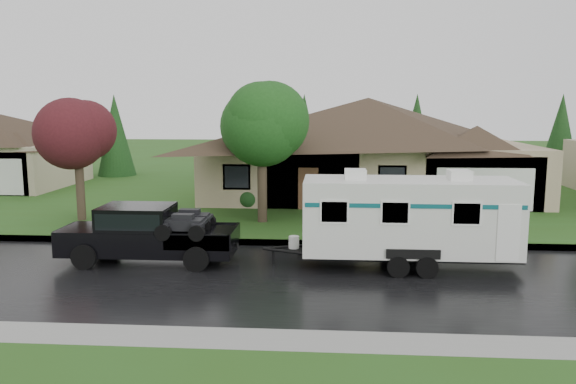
{
  "coord_description": "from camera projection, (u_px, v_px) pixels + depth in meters",
  "views": [
    {
      "loc": [
        -0.28,
        -18.69,
        5.28
      ],
      "look_at": [
        -1.75,
        2.0,
        2.09
      ],
      "focal_mm": 35.0,
      "sensor_mm": 36.0,
      "label": 1
    }
  ],
  "objects": [
    {
      "name": "ground",
      "position": [
        335.0,
        262.0,
        19.21
      ],
      "size": [
        140.0,
        140.0,
        0.0
      ],
      "primitive_type": "plane",
      "color": "#2C541A",
      "rests_on": "ground"
    },
    {
      "name": "road",
      "position": [
        336.0,
        279.0,
        17.24
      ],
      "size": [
        140.0,
        8.0,
        0.01
      ],
      "primitive_type": "cube",
      "color": "black",
      "rests_on": "ground"
    },
    {
      "name": "curb",
      "position": [
        334.0,
        244.0,
        21.42
      ],
      "size": [
        140.0,
        0.5,
        0.15
      ],
      "primitive_type": "cube",
      "color": "gray",
      "rests_on": "ground"
    },
    {
      "name": "lawn",
      "position": [
        332.0,
        193.0,
        33.99
      ],
      "size": [
        140.0,
        26.0,
        0.15
      ],
      "primitive_type": "cube",
      "color": "#2C541A",
      "rests_on": "ground"
    },
    {
      "name": "house_main",
      "position": [
        373.0,
        136.0,
        32.15
      ],
      "size": [
        19.44,
        10.8,
        6.9
      ],
      "color": "tan",
      "rests_on": "lawn"
    },
    {
      "name": "tree_left_green",
      "position": [
        262.0,
        123.0,
        24.49
      ],
      "size": [
        3.81,
        3.81,
        6.31
      ],
      "color": "#382B1E",
      "rests_on": "lawn"
    },
    {
      "name": "tree_red",
      "position": [
        77.0,
        137.0,
        25.0
      ],
      "size": [
        3.26,
        3.26,
        5.4
      ],
      "color": "#382B1E",
      "rests_on": "lawn"
    },
    {
      "name": "shrub_row",
      "position": [
        373.0,
        199.0,
        28.14
      ],
      "size": [
        13.6,
        1.0,
        1.0
      ],
      "color": "#143814",
      "rests_on": "lawn"
    },
    {
      "name": "pickup_truck",
      "position": [
        146.0,
        232.0,
        19.03
      ],
      "size": [
        5.86,
        2.23,
        1.95
      ],
      "color": "black",
      "rests_on": "ground"
    },
    {
      "name": "travel_trailer",
      "position": [
        409.0,
        216.0,
        18.31
      ],
      "size": [
        7.23,
        2.54,
        3.24
      ],
      "color": "silver",
      "rests_on": "ground"
    }
  ]
}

